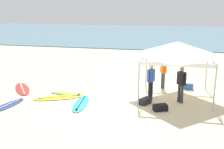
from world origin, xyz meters
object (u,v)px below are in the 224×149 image
surfboard_lime (67,93)px  person_blue (151,79)px  canopy_tent (177,49)px  gear_bag_by_pole (145,101)px  surfboard_cyan (81,103)px  person_black (181,82)px  surfboard_navy (8,105)px  gear_bag_near_tent (160,108)px  person_orange (163,71)px  cooler_box (189,86)px  surfboard_red (22,89)px  surfboard_yellow (59,98)px

surfboard_lime → person_blue: (4.25, 0.23, 0.95)m
canopy_tent → gear_bag_by_pole: size_ratio=5.59×
surfboard_cyan → person_blue: size_ratio=1.36×
surfboard_cyan → person_black: (4.46, 1.26, 0.95)m
surfboard_navy → person_black: size_ratio=1.21×
surfboard_cyan → person_blue: person_blue is taller
canopy_tent → gear_bag_near_tent: canopy_tent is taller
person_orange → cooler_box: 1.60m
surfboard_lime → gear_bag_near_tent: bearing=-14.1°
surfboard_red → canopy_tent: bearing=4.7°
surfboard_lime → surfboard_navy: size_ratio=0.89×
surfboard_cyan → surfboard_navy: (-3.15, -0.96, 0.00)m
canopy_tent → cooler_box: size_ratio=6.71×
person_black → gear_bag_by_pole: 1.88m
surfboard_red → cooler_box: (8.82, 2.08, 0.16)m
person_orange → cooler_box: person_orange is taller
surfboard_yellow → person_orange: size_ratio=1.43×
surfboard_lime → cooler_box: (6.14, 2.32, 0.16)m
surfboard_lime → cooler_box: bearing=20.7°
cooler_box → gear_bag_by_pole: bearing=-125.6°
surfboard_lime → person_orange: 5.30m
person_blue → gear_bag_near_tent: size_ratio=2.85×
surfboard_cyan → person_black: bearing=15.8°
gear_bag_near_tent → gear_bag_by_pole: 0.98m
surfboard_yellow → surfboard_cyan: bearing=-21.4°
cooler_box → surfboard_red: bearing=-166.7°
surfboard_red → person_blue: person_blue is taller
gear_bag_near_tent → surfboard_red: bearing=169.1°
surfboard_red → surfboard_navy: size_ratio=1.18×
person_black → gear_bag_by_pole: person_black is taller
surfboard_lime → gear_bag_by_pole: size_ratio=3.08×
surfboard_red → person_orange: bearing=14.4°
surfboard_yellow → person_black: (5.79, 0.73, 0.95)m
person_black → cooler_box: person_black is taller
surfboard_navy → person_blue: size_ratio=1.21×
canopy_tent → gear_bag_near_tent: bearing=-105.8°
canopy_tent → surfboard_yellow: size_ratio=1.37×
surfboard_navy → surfboard_cyan: bearing=17.0°
gear_bag_near_tent → canopy_tent: bearing=74.2°
gear_bag_near_tent → surfboard_navy: bearing=-171.8°
surfboard_red → person_orange: (7.43, 1.91, 0.95)m
person_blue → cooler_box: (1.89, 2.09, -0.79)m
canopy_tent → person_black: bearing=-73.4°
person_blue → gear_bag_near_tent: 1.76m
surfboard_lime → surfboard_red: bearing=175.1°
person_black → person_blue: bearing=172.5°
surfboard_red → gear_bag_by_pole: bearing=-6.5°
canopy_tent → surfboard_lime: (-5.40, -0.90, -2.35)m
canopy_tent → person_blue: 1.94m
person_blue → person_orange: bearing=75.2°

